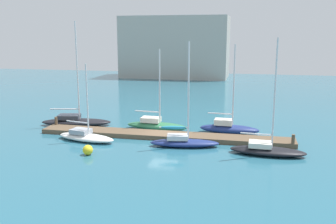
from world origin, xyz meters
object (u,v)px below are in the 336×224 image
Objects in this scene: sailboat_5 at (267,149)px; mooring_buoy_yellow at (88,150)px; sailboat_0 at (75,121)px; sailboat_1 at (86,136)px; sailboat_2 at (156,125)px; harbor_building_distant at (175,47)px; sailboat_3 at (183,141)px; sailboat_4 at (229,128)px.

sailboat_5 is 14.05m from mooring_buoy_yellow.
sailboat_1 is at bearing -68.10° from sailboat_0.
sailboat_0 is 10.39m from mooring_buoy_yellow.
harbor_building_distant is at bearing 102.86° from sailboat_2.
sailboat_3 is 10.94× the size of mooring_buoy_yellow.
sailboat_5 is (10.46, -5.89, -0.05)m from sailboat_2.
sailboat_1 is 13.38m from sailboat_4.
sailboat_4 is at bearing 35.09° from sailboat_1.
sailboat_0 is at bearing -175.76° from sailboat_2.
sailboat_4 reaches higher than sailboat_2.
sailboat_3 is 6.83m from sailboat_5.
harbor_building_distant is at bearing 94.45° from mooring_buoy_yellow.
sailboat_0 is at bearing -91.24° from harbor_building_distant.
sailboat_5 is at bearing -25.67° from sailboat_2.
harbor_building_distant reaches higher than sailboat_3.
sailboat_2 is 6.32m from sailboat_3.
sailboat_5 reaches higher than sailboat_2.
sailboat_1 is 0.87× the size of sailboat_2.
mooring_buoy_yellow is at bearing -160.39° from sailboat_3.
harbor_building_distant is (-7.61, 47.15, 6.06)m from sailboat_2.
harbor_building_distant reaches higher than sailboat_2.
sailboat_1 reaches higher than mooring_buoy_yellow.
sailboat_0 is 1.17× the size of sailboat_5.
sailboat_4 is (3.43, 5.28, 0.05)m from sailboat_3.
sailboat_2 is 0.94× the size of sailboat_4.
sailboat_4 is 49.62m from harbor_building_distant.
sailboat_2 is 12.00m from sailboat_5.
mooring_buoy_yellow is 56.62m from harbor_building_distant.
harbor_building_distant is (-18.07, 53.04, 6.11)m from sailboat_5.
sailboat_2 is at bearing 153.55° from sailboat_5.
sailboat_0 is at bearing 135.31° from sailboat_1.
sailboat_0 is 1.21× the size of sailboat_3.
sailboat_3 is at bearing 12.10° from sailboat_1.
sailboat_5 reaches higher than sailboat_1.
sailboat_5 is at bearing -29.06° from sailboat_0.
sailboat_4 is 0.93× the size of sailboat_5.
sailboat_3 reaches higher than mooring_buoy_yellow.
sailboat_0 is 1.26× the size of sailboat_4.
sailboat_3 is (12.31, -5.05, 0.01)m from sailboat_0.
sailboat_5 is (19.09, -5.81, -0.04)m from sailboat_0.
harbor_building_distant is (-11.29, 52.28, 6.06)m from sailboat_3.
mooring_buoy_yellow is at bearing -51.70° from sailboat_1.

